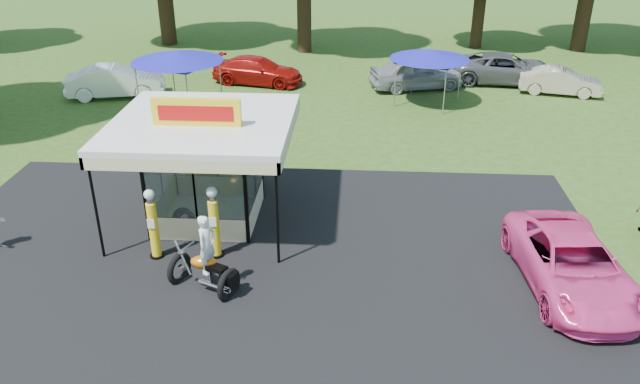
{
  "coord_description": "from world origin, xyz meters",
  "views": [
    {
      "loc": [
        2.69,
        -12.49,
        9.72
      ],
      "look_at": [
        1.63,
        4.0,
        1.55
      ],
      "focal_mm": 35.0,
      "sensor_mm": 36.0,
      "label": 1
    }
  ],
  "objects_px": {
    "a_frame_sign": "(594,284)",
    "bg_car_a": "(115,81)",
    "kiosk_car": "(223,176)",
    "bg_car_b": "(258,71)",
    "motorcycle": "(206,261)",
    "tent_east": "(430,55)",
    "gas_pump_left": "(153,226)",
    "pink_sedan": "(572,264)",
    "gas_station_kiosk": "(206,168)",
    "bg_car_e": "(560,81)",
    "bg_car_d": "(506,68)",
    "tent_west": "(177,57)",
    "bg_car_c": "(416,73)",
    "gas_pump_right": "(214,224)"
  },
  "relations": [
    {
      "from": "bg_car_a",
      "to": "bg_car_d",
      "type": "distance_m",
      "value": 20.53
    },
    {
      "from": "bg_car_c",
      "to": "bg_car_e",
      "type": "distance_m",
      "value": 7.33
    },
    {
      "from": "a_frame_sign",
      "to": "bg_car_a",
      "type": "distance_m",
      "value": 24.58
    },
    {
      "from": "kiosk_car",
      "to": "gas_station_kiosk",
      "type": "bearing_deg",
      "value": -180.0
    },
    {
      "from": "bg_car_b",
      "to": "tent_east",
      "type": "xyz_separation_m",
      "value": [
        8.81,
        -2.86,
        1.71
      ]
    },
    {
      "from": "a_frame_sign",
      "to": "bg_car_b",
      "type": "height_order",
      "value": "bg_car_b"
    },
    {
      "from": "tent_west",
      "to": "tent_east",
      "type": "xyz_separation_m",
      "value": [
        11.67,
        2.08,
        -0.24
      ]
    },
    {
      "from": "bg_car_a",
      "to": "gas_pump_right",
      "type": "bearing_deg",
      "value": -164.78
    },
    {
      "from": "pink_sedan",
      "to": "bg_car_d",
      "type": "xyz_separation_m",
      "value": [
        2.14,
        19.42,
        0.06
      ]
    },
    {
      "from": "gas_pump_right",
      "to": "motorcycle",
      "type": "distance_m",
      "value": 1.66
    },
    {
      "from": "bg_car_c",
      "to": "bg_car_e",
      "type": "height_order",
      "value": "bg_car_c"
    },
    {
      "from": "bg_car_c",
      "to": "gas_pump_right",
      "type": "bearing_deg",
      "value": 142.48
    },
    {
      "from": "pink_sedan",
      "to": "gas_station_kiosk",
      "type": "bearing_deg",
      "value": 158.13
    },
    {
      "from": "motorcycle",
      "to": "tent_east",
      "type": "xyz_separation_m",
      "value": [
        7.19,
        16.3,
        1.52
      ]
    },
    {
      "from": "gas_pump_right",
      "to": "a_frame_sign",
      "type": "bearing_deg",
      "value": -8.1
    },
    {
      "from": "tent_west",
      "to": "bg_car_b",
      "type": "bearing_deg",
      "value": 59.94
    },
    {
      "from": "a_frame_sign",
      "to": "bg_car_a",
      "type": "height_order",
      "value": "bg_car_a"
    },
    {
      "from": "tent_west",
      "to": "gas_pump_left",
      "type": "bearing_deg",
      "value": -78.32
    },
    {
      "from": "pink_sedan",
      "to": "gas_pump_right",
      "type": "bearing_deg",
      "value": 169.83
    },
    {
      "from": "pink_sedan",
      "to": "tent_west",
      "type": "height_order",
      "value": "tent_west"
    },
    {
      "from": "a_frame_sign",
      "to": "kiosk_car",
      "type": "height_order",
      "value": "a_frame_sign"
    },
    {
      "from": "a_frame_sign",
      "to": "pink_sedan",
      "type": "distance_m",
      "value": 0.74
    },
    {
      "from": "gas_station_kiosk",
      "to": "bg_car_b",
      "type": "xyz_separation_m",
      "value": [
        -0.78,
        15.22,
        -1.07
      ]
    },
    {
      "from": "gas_pump_left",
      "to": "tent_east",
      "type": "distance_m",
      "value": 17.4
    },
    {
      "from": "motorcycle",
      "to": "bg_car_e",
      "type": "height_order",
      "value": "motorcycle"
    },
    {
      "from": "bg_car_d",
      "to": "kiosk_car",
      "type": "bearing_deg",
      "value": 143.6
    },
    {
      "from": "bg_car_a",
      "to": "bg_car_c",
      "type": "relative_size",
      "value": 0.99
    },
    {
      "from": "tent_east",
      "to": "bg_car_a",
      "type": "bearing_deg",
      "value": 179.63
    },
    {
      "from": "tent_west",
      "to": "bg_car_c",
      "type": "bearing_deg",
      "value": 21.91
    },
    {
      "from": "kiosk_car",
      "to": "bg_car_b",
      "type": "distance_m",
      "value": 13.04
    },
    {
      "from": "kiosk_car",
      "to": "gas_pump_right",
      "type": "bearing_deg",
      "value": -171.07
    },
    {
      "from": "bg_car_e",
      "to": "bg_car_d",
      "type": "bearing_deg",
      "value": 64.65
    },
    {
      "from": "a_frame_sign",
      "to": "bg_car_e",
      "type": "relative_size",
      "value": 0.24
    },
    {
      "from": "a_frame_sign",
      "to": "bg_car_b",
      "type": "bearing_deg",
      "value": 119.48
    },
    {
      "from": "kiosk_car",
      "to": "bg_car_e",
      "type": "distance_m",
      "value": 19.3
    },
    {
      "from": "pink_sedan",
      "to": "tent_west",
      "type": "bearing_deg",
      "value": 131.41
    },
    {
      "from": "gas_pump_right",
      "to": "gas_station_kiosk",
      "type": "bearing_deg",
      "value": 107.15
    },
    {
      "from": "gas_pump_left",
      "to": "tent_east",
      "type": "relative_size",
      "value": 0.57
    },
    {
      "from": "gas_station_kiosk",
      "to": "tent_east",
      "type": "bearing_deg",
      "value": 57.0
    },
    {
      "from": "kiosk_car",
      "to": "bg_car_d",
      "type": "relative_size",
      "value": 0.49
    },
    {
      "from": "bg_car_b",
      "to": "bg_car_e",
      "type": "xyz_separation_m",
      "value": [
        15.77,
        -0.87,
        -0.05
      ]
    },
    {
      "from": "gas_pump_left",
      "to": "kiosk_car",
      "type": "distance_m",
      "value": 4.8
    },
    {
      "from": "bg_car_a",
      "to": "bg_car_d",
      "type": "relative_size",
      "value": 0.84
    },
    {
      "from": "tent_west",
      "to": "motorcycle",
      "type": "bearing_deg",
      "value": -72.5
    },
    {
      "from": "gas_station_kiosk",
      "to": "bg_car_e",
      "type": "bearing_deg",
      "value": 43.75
    },
    {
      "from": "bg_car_b",
      "to": "tent_west",
      "type": "distance_m",
      "value": 6.04
    },
    {
      "from": "bg_car_b",
      "to": "pink_sedan",
      "type": "bearing_deg",
      "value": -136.92
    },
    {
      "from": "gas_pump_right",
      "to": "tent_east",
      "type": "xyz_separation_m",
      "value": [
        7.32,
        14.65,
        1.35
      ]
    },
    {
      "from": "gas_station_kiosk",
      "to": "gas_pump_left",
      "type": "bearing_deg",
      "value": -112.48
    },
    {
      "from": "a_frame_sign",
      "to": "bg_car_c",
      "type": "xyz_separation_m",
      "value": [
        -3.2,
        18.56,
        0.33
      ]
    }
  ]
}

